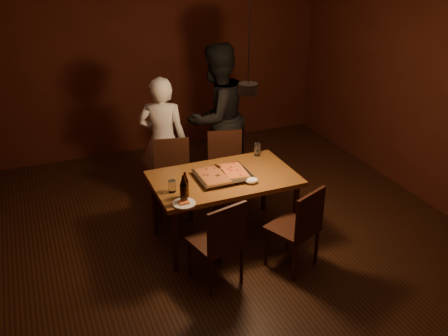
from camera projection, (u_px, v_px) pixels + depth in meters
name	position (u px, v px, depth m)	size (l,w,h in m)	color
room_shell	(247.00, 124.00, 4.78)	(6.00, 6.00, 6.00)	#391E0F
dining_table	(224.00, 183.00, 5.25)	(1.50, 0.90, 0.75)	#925925
chair_far_left	(173.00, 170.00, 5.83)	(0.50, 0.50, 0.49)	#38190F
chair_far_right	(226.00, 161.00, 6.07)	(0.50, 0.50, 0.49)	#38190F
chair_near_left	(220.00, 236.00, 4.59)	(0.51, 0.51, 0.49)	#38190F
chair_near_right	(300.00, 222.00, 4.81)	(0.55, 0.55, 0.49)	#38190F
pizza_tray	(223.00, 176.00, 5.18)	(0.55, 0.45, 0.05)	silver
pizza_meat	(213.00, 175.00, 5.11)	(0.26, 0.42, 0.02)	maroon
pizza_cheese	(234.00, 170.00, 5.22)	(0.24, 0.37, 0.02)	gold
spatula	(223.00, 171.00, 5.19)	(0.09, 0.24, 0.04)	silver
beer_bottle_a	(184.00, 189.00, 4.68)	(0.07, 0.07, 0.28)	black
beer_bottle_b	(185.00, 185.00, 4.77)	(0.07, 0.07, 0.26)	black
water_glass_left	(172.00, 186.00, 4.90)	(0.08, 0.08, 0.12)	silver
water_glass_right	(257.00, 150.00, 5.67)	(0.07, 0.07, 0.15)	silver
plate_slice	(184.00, 204.00, 4.69)	(0.22, 0.22, 0.03)	white
napkin	(252.00, 181.00, 5.07)	(0.14, 0.11, 0.06)	white
diner_white	(163.00, 140.00, 6.02)	(0.57, 0.38, 1.57)	white
diner_dark	(217.00, 117.00, 6.31)	(0.91, 0.71, 1.87)	black
pendant_lamp	(248.00, 88.00, 4.63)	(0.18, 0.18, 1.10)	black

